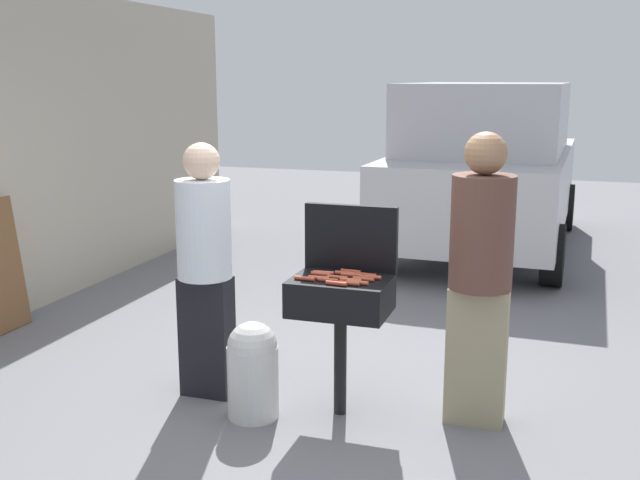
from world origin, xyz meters
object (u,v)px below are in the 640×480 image
at_px(hot_dog_8, 338,277).
at_px(parked_minivan, 486,166).
at_px(hot_dog_14, 371,277).
at_px(person_right, 480,270).
at_px(hot_dog_3, 349,283).
at_px(hot_dog_0, 321,274).
at_px(propane_tank, 253,368).
at_px(hot_dog_12, 351,271).
at_px(hot_dog_15, 324,273).
at_px(hot_dog_5, 345,273).
at_px(hot_dog_9, 366,275).
at_px(hot_dog_11, 328,280).
at_px(hot_dog_10, 351,280).
at_px(hot_dog_7, 351,275).
at_px(hot_dog_13, 319,278).
at_px(bbq_grill, 341,300).
at_px(person_left, 205,262).
at_px(hot_dog_2, 363,279).
at_px(hot_dog_6, 305,279).
at_px(hot_dog_1, 358,283).
at_px(hot_dog_4, 336,284).

xyz_separation_m(hot_dog_8, parked_minivan, (0.35, 5.09, 0.13)).
height_order(hot_dog_14, person_right, person_right).
distance_m(hot_dog_3, hot_dog_8, 0.15).
bearing_deg(hot_dog_0, propane_tank, -147.74).
distance_m(hot_dog_12, hot_dog_15, 0.17).
relative_size(hot_dog_5, parked_minivan, 0.03).
xyz_separation_m(hot_dog_9, hot_dog_11, (-0.19, -0.19, 0.00)).
xyz_separation_m(hot_dog_8, hot_dog_10, (0.09, -0.04, 0.00)).
height_order(hot_dog_7, propane_tank, hot_dog_7).
distance_m(hot_dog_11, person_right, 0.91).
distance_m(hot_dog_0, parked_minivan, 5.07).
bearing_deg(hot_dog_13, propane_tank, -159.57).
xyz_separation_m(hot_dog_3, parked_minivan, (0.24, 5.20, 0.13)).
bearing_deg(hot_dog_3, parked_minivan, 87.31).
bearing_deg(bbq_grill, hot_dog_12, 78.93).
height_order(hot_dog_11, person_left, person_left).
height_order(hot_dog_2, hot_dog_15, same).
relative_size(hot_dog_8, hot_dog_14, 1.00).
bearing_deg(hot_dog_9, propane_tank, -154.96).
distance_m(bbq_grill, hot_dog_6, 0.27).
distance_m(hot_dog_1, hot_dog_12, 0.26).
distance_m(hot_dog_5, parked_minivan, 4.99).
height_order(hot_dog_1, hot_dog_5, same).
distance_m(hot_dog_0, hot_dog_12, 0.20).
bearing_deg(hot_dog_0, hot_dog_5, 25.32).
bearing_deg(hot_dog_0, hot_dog_7, 10.75).
xyz_separation_m(hot_dog_5, hot_dog_15, (-0.13, -0.03, 0.00)).
bearing_deg(hot_dog_15, hot_dog_6, -110.87).
relative_size(hot_dog_14, person_left, 0.08).
relative_size(hot_dog_7, hot_dog_14, 1.00).
xyz_separation_m(bbq_grill, hot_dog_12, (0.03, 0.13, 0.15)).
relative_size(bbq_grill, person_right, 0.49).
bearing_deg(hot_dog_1, person_right, 19.82).
distance_m(hot_dog_4, hot_dog_5, 0.25).
relative_size(hot_dog_10, hot_dog_12, 1.00).
distance_m(hot_dog_6, person_left, 0.75).
height_order(hot_dog_4, hot_dog_5, same).
bearing_deg(hot_dog_0, hot_dog_14, 3.98).
bearing_deg(person_right, hot_dog_6, 11.39).
xyz_separation_m(hot_dog_6, hot_dog_10, (0.27, 0.05, 0.00)).
xyz_separation_m(hot_dog_13, hot_dog_14, (0.29, 0.11, 0.00)).
distance_m(hot_dog_0, hot_dog_1, 0.29).
distance_m(hot_dog_6, hot_dog_8, 0.20).
bearing_deg(propane_tank, hot_dog_5, 30.46).
height_order(bbq_grill, hot_dog_2, hot_dog_2).
height_order(hot_dog_7, hot_dog_10, same).
bearing_deg(hot_dog_14, hot_dog_1, -106.39).
xyz_separation_m(hot_dog_13, propane_tank, (-0.39, -0.14, -0.57)).
bearing_deg(hot_dog_15, hot_dog_8, -35.12).
bearing_deg(hot_dog_14, hot_dog_10, -133.18).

